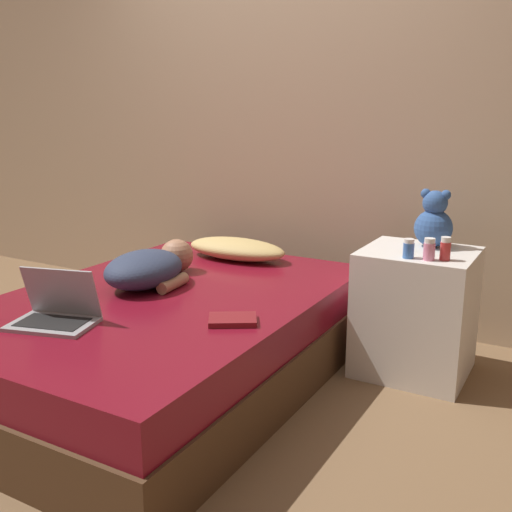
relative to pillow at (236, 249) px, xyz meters
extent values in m
plane|color=brown|center=(0.06, -0.76, -0.50)|extent=(12.00, 12.00, 0.00)
cube|color=tan|center=(0.06, 0.53, 0.80)|extent=(8.00, 0.06, 2.60)
cube|color=#4C331E|center=(0.06, -0.76, -0.37)|extent=(1.40, 2.02, 0.26)
cube|color=maroon|center=(0.06, -0.76, -0.15)|extent=(1.37, 1.98, 0.18)
cube|color=silver|center=(1.09, -0.06, -0.18)|extent=(0.53, 0.49, 0.63)
ellipsoid|color=tan|center=(0.00, 0.00, 0.00)|extent=(0.62, 0.29, 0.12)
ellipsoid|color=#2D3851|center=(-0.11, -0.71, 0.03)|extent=(0.38, 0.50, 0.18)
sphere|color=#A87556|center=(-0.14, -0.40, 0.03)|extent=(0.18, 0.18, 0.18)
cylinder|color=#A87556|center=(0.04, -0.67, -0.03)|extent=(0.08, 0.21, 0.06)
cube|color=#9E9EA3|center=(-0.08, -1.32, -0.05)|extent=(0.38, 0.31, 0.02)
cube|color=black|center=(-0.08, -1.32, -0.04)|extent=(0.31, 0.23, 0.00)
cube|color=#9E9EA3|center=(-0.10, -1.25, 0.06)|extent=(0.34, 0.16, 0.21)
cube|color=black|center=(-0.10, -1.25, 0.06)|extent=(0.30, 0.14, 0.19)
sphere|color=#335693|center=(1.12, 0.05, 0.23)|extent=(0.19, 0.19, 0.19)
sphere|color=#335693|center=(1.12, 0.05, 0.35)|extent=(0.12, 0.12, 0.12)
sphere|color=#335693|center=(1.07, 0.05, 0.40)|extent=(0.05, 0.05, 0.05)
sphere|color=#335693|center=(1.17, 0.05, 0.40)|extent=(0.05, 0.05, 0.05)
cylinder|color=#3866B2|center=(1.08, -0.24, 0.17)|extent=(0.05, 0.05, 0.07)
cylinder|color=white|center=(1.08, -0.24, 0.21)|extent=(0.05, 0.05, 0.02)
cylinder|color=#B72D2D|center=(1.23, -0.19, 0.17)|extent=(0.05, 0.05, 0.08)
cylinder|color=white|center=(1.23, -0.19, 0.23)|extent=(0.04, 0.04, 0.02)
cylinder|color=pink|center=(1.17, -0.23, 0.17)|extent=(0.05, 0.05, 0.08)
cylinder|color=white|center=(1.17, -0.23, 0.22)|extent=(0.05, 0.05, 0.02)
cube|color=maroon|center=(0.54, -0.92, -0.05)|extent=(0.24, 0.23, 0.02)
camera|label=1|loc=(1.79, -2.92, 0.82)|focal=42.00mm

